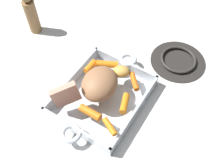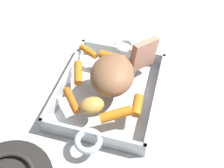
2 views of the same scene
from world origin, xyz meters
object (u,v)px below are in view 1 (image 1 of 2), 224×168
at_px(baby_carrot_southwest, 107,64).
at_px(stove_burner_rear, 178,60).
at_px(roast_slice_thick, 66,95).
at_px(roasting_dish, 103,97).
at_px(baby_carrot_short, 125,103).
at_px(baby_carrot_long, 90,112).
at_px(baby_carrot_southeast, 90,67).
at_px(potato_near_roast, 121,71).
at_px(pork_roast, 100,84).
at_px(baby_carrot_center_left, 110,127).
at_px(pepper_mill, 31,14).
at_px(baby_carrot_center_right, 134,81).

height_order(baby_carrot_southwest, stove_burner_rear, baby_carrot_southwest).
bearing_deg(roast_slice_thick, roasting_dish, -37.74).
distance_m(baby_carrot_short, stove_burner_rear, 0.29).
bearing_deg(baby_carrot_long, baby_carrot_southeast, 34.56).
height_order(baby_carrot_southwest, potato_near_roast, potato_near_roast).
distance_m(pork_roast, baby_carrot_short, 0.09).
relative_size(roast_slice_thick, baby_carrot_center_left, 1.37).
relative_size(roasting_dish, baby_carrot_center_left, 6.72).
bearing_deg(pork_roast, baby_carrot_short, -93.69).
xyz_separation_m(roasting_dish, baby_carrot_southeast, (0.06, 0.08, 0.04)).
bearing_deg(pepper_mill, stove_burner_rear, -75.06).
height_order(pork_roast, baby_carrot_southwest, pork_roast).
distance_m(baby_carrot_southeast, stove_burner_rear, 0.32).
relative_size(baby_carrot_center_right, baby_carrot_short, 1.04).
bearing_deg(baby_carrot_southwest, baby_carrot_center_left, -145.60).
xyz_separation_m(baby_carrot_short, baby_carrot_southwest, (0.10, 0.12, 0.00)).
relative_size(baby_carrot_center_right, baby_carrot_long, 1.00).
relative_size(baby_carrot_southwest, potato_near_roast, 1.28).
distance_m(roast_slice_thick, pepper_mill, 0.40).
height_order(pork_roast, roast_slice_thick, roast_slice_thick).
height_order(pork_roast, baby_carrot_southeast, pork_roast).
distance_m(roast_slice_thick, stove_burner_rear, 0.43).
bearing_deg(roasting_dish, pork_roast, 93.21).
xyz_separation_m(baby_carrot_center_right, potato_near_roast, (0.01, 0.05, 0.01)).
bearing_deg(baby_carrot_long, baby_carrot_southwest, 17.49).
xyz_separation_m(baby_carrot_southwest, stove_burner_rear, (0.18, -0.18, -0.05)).
distance_m(baby_carrot_short, potato_near_roast, 0.12).
relative_size(baby_carrot_center_left, baby_carrot_center_right, 0.83).
bearing_deg(pork_roast, baby_carrot_center_right, -43.14).
bearing_deg(baby_carrot_southeast, baby_carrot_long, -145.44).
relative_size(pork_roast, stove_burner_rear, 0.65).
bearing_deg(baby_carrot_long, baby_carrot_center_left, -95.91).
distance_m(roasting_dish, pork_roast, 0.07).
bearing_deg(roast_slice_thick, baby_carrot_center_left, -91.94).
xyz_separation_m(baby_carrot_southeast, potato_near_roast, (0.03, -0.10, 0.01)).
xyz_separation_m(baby_carrot_short, pepper_mill, (0.14, 0.48, 0.02)).
distance_m(baby_carrot_center_left, baby_carrot_southeast, 0.22).
relative_size(roasting_dish, stove_burner_rear, 1.95).
height_order(baby_carrot_center_right, pepper_mill, pepper_mill).
bearing_deg(roasting_dish, pepper_mill, 71.68).
bearing_deg(baby_carrot_southwest, baby_carrot_southeast, 132.68).
bearing_deg(pork_roast, roasting_dish, -86.79).
bearing_deg(pork_roast, baby_carrot_long, -165.04).
height_order(baby_carrot_center_right, baby_carrot_short, baby_carrot_short).
bearing_deg(baby_carrot_center_right, roast_slice_thick, 141.15).
bearing_deg(baby_carrot_short, roast_slice_thick, 118.26).
relative_size(baby_carrot_long, potato_near_roast, 1.25).
relative_size(roast_slice_thick, potato_near_roast, 1.40).
bearing_deg(baby_carrot_long, roasting_dish, 9.59).
height_order(pork_roast, baby_carrot_center_left, pork_roast).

